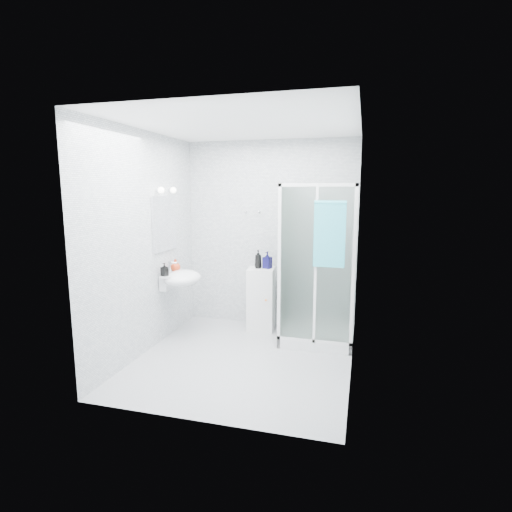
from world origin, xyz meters
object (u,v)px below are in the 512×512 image
(shampoo_bottle_b, at_px, (267,260))
(soap_dispenser_orange, at_px, (175,265))
(soap_dispenser_black, at_px, (164,269))
(hand_towel, at_px, (330,233))
(storage_cabinet, at_px, (261,299))
(wall_basin, at_px, (181,278))
(shampoo_bottle_a, at_px, (258,259))
(shower_enclosure, at_px, (311,307))

(shampoo_bottle_b, xyz_separation_m, soap_dispenser_orange, (-1.12, -0.51, -0.04))
(soap_dispenser_orange, bearing_deg, soap_dispenser_black, -90.92)
(hand_towel, distance_m, soap_dispenser_black, 2.08)
(storage_cabinet, xyz_separation_m, hand_towel, (0.96, -0.66, 1.02))
(wall_basin, height_order, soap_dispenser_orange, soap_dispenser_orange)
(hand_towel, distance_m, shampoo_bottle_b, 1.22)
(storage_cabinet, distance_m, soap_dispenser_orange, 1.26)
(shampoo_bottle_a, height_order, shampoo_bottle_b, shampoo_bottle_a)
(shower_enclosure, distance_m, wall_basin, 1.72)
(shampoo_bottle_b, bearing_deg, hand_towel, -38.16)
(wall_basin, bearing_deg, storage_cabinet, 31.88)
(storage_cabinet, xyz_separation_m, shampoo_bottle_a, (-0.04, 0.01, 0.56))
(hand_towel, height_order, soap_dispenser_black, hand_towel)
(shower_enclosure, relative_size, soap_dispenser_orange, 12.23)
(storage_cabinet, relative_size, soap_dispenser_black, 5.29)
(storage_cabinet, xyz_separation_m, shampoo_bottle_b, (0.08, 0.03, 0.55))
(soap_dispenser_orange, bearing_deg, shampoo_bottle_a, 25.54)
(shampoo_bottle_a, bearing_deg, shampoo_bottle_b, 12.68)
(wall_basin, relative_size, shampoo_bottle_a, 2.21)
(soap_dispenser_orange, bearing_deg, wall_basin, -41.01)
(wall_basin, height_order, shampoo_bottle_b, shampoo_bottle_b)
(hand_towel, xyz_separation_m, shampoo_bottle_b, (-0.88, 0.69, -0.47))
(wall_basin, xyz_separation_m, hand_towel, (1.89, -0.09, 0.65))
(wall_basin, relative_size, storage_cabinet, 0.65)
(shower_enclosure, distance_m, storage_cabinet, 0.77)
(shampoo_bottle_a, xyz_separation_m, soap_dispenser_orange, (-1.00, -0.48, -0.05))
(hand_towel, bearing_deg, soap_dispenser_black, -177.01)
(shower_enclosure, bearing_deg, hand_towel, -59.84)
(shampoo_bottle_b, relative_size, soap_dispenser_black, 1.41)
(shower_enclosure, bearing_deg, shampoo_bottle_a, 161.01)
(wall_basin, distance_m, shampoo_bottle_a, 1.07)
(wall_basin, bearing_deg, shampoo_bottle_b, 31.26)
(shower_enclosure, bearing_deg, storage_cabinet, 160.46)
(shower_enclosure, distance_m, soap_dispenser_orange, 1.85)
(wall_basin, height_order, storage_cabinet, wall_basin)
(hand_towel, distance_m, shampoo_bottle_a, 1.29)
(wall_basin, relative_size, hand_towel, 0.75)
(storage_cabinet, height_order, soap_dispenser_orange, soap_dispenser_orange)
(shower_enclosure, distance_m, soap_dispenser_black, 1.92)
(shampoo_bottle_a, xyz_separation_m, soap_dispenser_black, (-1.01, -0.77, -0.05))
(hand_towel, bearing_deg, shampoo_bottle_a, 146.45)
(storage_cabinet, bearing_deg, shampoo_bottle_b, 17.75)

